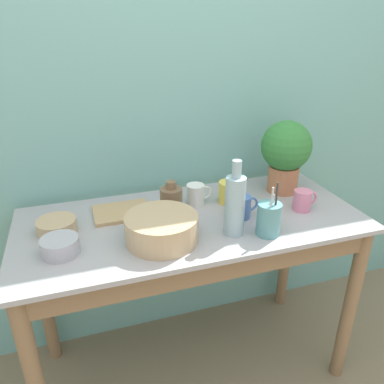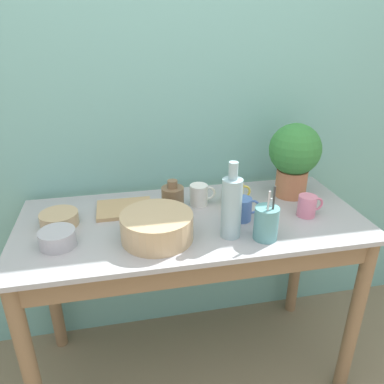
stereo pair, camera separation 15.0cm
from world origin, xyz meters
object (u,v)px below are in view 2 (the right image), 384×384
Objects in this scene: bowl_wash_large at (157,227)px; utensil_cup at (266,223)px; mug_white at (199,195)px; bowl_small_tan at (59,219)px; bottle_tall at (232,206)px; tray_board at (125,209)px; bottle_short at (173,199)px; mug_yellow at (233,194)px; potted_plant at (294,155)px; bowl_small_steel at (57,238)px; mug_pink at (307,206)px; mug_blue at (242,209)px.

bowl_wash_large is 1.24× the size of utensil_cup.
utensil_cup reaches higher than mug_white.
bowl_wash_large reaches higher than mug_white.
bottle_tall is at bearing -18.66° from bowl_small_tan.
bowl_wash_large is 1.15× the size of tray_board.
bowl_small_tan is at bearing 153.65° from bowl_wash_large.
bottle_short is 1.27× the size of mug_white.
bowl_small_tan is (-0.74, -0.04, -0.02)m from mug_yellow.
potted_plant is 2.96× the size of mug_white.
utensil_cup is 0.93× the size of tray_board.
bowl_small_steel reaches higher than bowl_small_tan.
mug_pink is (0.36, 0.09, -0.08)m from bottle_tall.
bowl_small_tan is at bearing 172.78° from mug_pink.
utensil_cup is (0.77, -0.26, 0.04)m from bowl_small_tan.
potted_plant reaches higher than tray_board.
mug_yellow is (0.27, 0.02, -0.01)m from bottle_short.
bowl_small_steel is at bearing -136.66° from tray_board.
bowl_wash_large is at bearing -148.60° from mug_yellow.
potted_plant is 1.26× the size of bowl_wash_large.
mug_blue reaches higher than tray_board.
potted_plant is 1.04m from bowl_small_tan.
bottle_short is at bearing -158.91° from mug_white.
bottle_short is at bearing 65.58° from bowl_wash_large.
bowl_wash_large is 2.05× the size of bowl_small_steel.
mug_pink is 0.93× the size of mug_blue.
utensil_cup is at bearing -83.99° from mug_yellow.
bottle_tall is at bearing -126.29° from mug_blue.
bowl_wash_large is 2.09× the size of mug_yellow.
bottle_short is 0.46m from bowl_small_tan.
tray_board is (-0.77, -0.00, -0.19)m from potted_plant.
mug_blue is at bearing -92.97° from mug_yellow.
potted_plant is at bearing 21.58° from bowl_wash_large.
bottle_tall is 0.64m from bowl_small_steel.
bottle_tall is 2.58× the size of mug_white.
bottle_tall is 0.16m from mug_blue.
bowl_small_steel is (-0.72, -0.20, -0.02)m from mug_yellow.
mug_blue is 0.51× the size of tray_board.
utensil_cup reaches higher than mug_yellow.
bottle_short is 1.13× the size of mug_yellow.
tray_board is at bearing 142.94° from bottle_tall.
potted_plant is at bearing 5.92° from bottle_short.
mug_yellow is 0.59× the size of utensil_cup.
bottle_short is 0.27m from mug_yellow.
bowl_small_tan is (-0.01, 0.16, -0.00)m from bowl_small_steel.
potted_plant is 0.25m from mug_pink.
mug_pink is 0.86× the size of mug_yellow.
mug_yellow is 0.98× the size of bowl_small_steel.
bowl_wash_large is 0.41m from bowl_small_tan.
mug_blue is 0.72m from bowl_small_steel.
utensil_cup is (0.40, -0.08, 0.01)m from bowl_wash_large.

